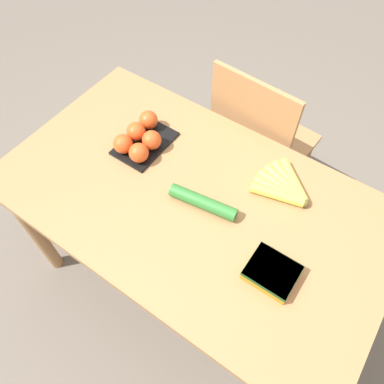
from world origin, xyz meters
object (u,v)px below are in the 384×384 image
object	(u,v)px
chair	(258,145)
tomato_pack	(141,138)
banana_bunch	(284,187)
cucumber_near	(203,202)
carrot_bag	(272,272)

from	to	relation	value
chair	tomato_pack	size ratio (longest dim) A/B	3.99
chair	banana_bunch	xyz separation A→B (m)	(0.26, -0.36, 0.28)
banana_bunch	tomato_pack	xyz separation A→B (m)	(-0.54, -0.12, 0.02)
banana_bunch	cucumber_near	xyz separation A→B (m)	(-0.20, -0.22, 0.00)
carrot_bag	tomato_pack	bearing A→B (deg)	164.41
banana_bunch	carrot_bag	world-z (taller)	carrot_bag
banana_bunch	carrot_bag	bearing A→B (deg)	-69.92
chair	tomato_pack	world-z (taller)	chair
banana_bunch	tomato_pack	size ratio (longest dim) A/B	0.86
tomato_pack	cucumber_near	bearing A→B (deg)	-15.19
banana_bunch	tomato_pack	distance (m)	0.56
chair	carrot_bag	size ratio (longest dim) A/B	6.38
banana_bunch	carrot_bag	xyz separation A→B (m)	(0.11, -0.31, 0.00)
cucumber_near	carrot_bag	bearing A→B (deg)	-16.02
chair	banana_bunch	distance (m)	0.52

